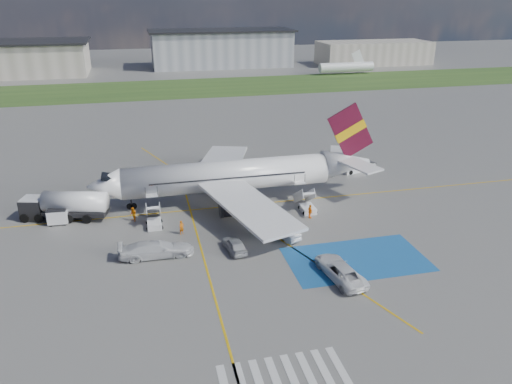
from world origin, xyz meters
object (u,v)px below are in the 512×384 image
gpu_cart (58,217)px  car_silver_b (285,232)px  van_white_a (340,268)px  van_white_b (156,247)px  car_silver_a (235,245)px  belt_loader (358,168)px  fuel_tanker (66,207)px  airliner (238,175)px

gpu_cart → car_silver_b: (24.59, -9.41, -0.14)m
van_white_a → van_white_b: size_ratio=0.95×
car_silver_a → car_silver_b: (5.91, 1.64, -0.02)m
belt_loader → van_white_b: (-30.79, -19.50, 0.67)m
van_white_a → belt_loader: bearing=-124.9°
gpu_cart → car_silver_a: gpu_cart is taller
gpu_cart → van_white_a: 32.98m
gpu_cart → fuel_tanker: bearing=62.8°
car_silver_a → car_silver_b: size_ratio=1.00×
airliner → van_white_b: 17.06m
airliner → belt_loader: bearing=19.0°
car_silver_b → gpu_cart: bearing=-42.2°
belt_loader → van_white_a: (-14.15, -27.55, 0.56)m
gpu_cart → van_white_a: van_white_a is taller
airliner → gpu_cart: size_ratio=16.07×
gpu_cart → van_white_b: 14.92m
van_white_b → gpu_cart: bearing=47.4°
fuel_tanker → van_white_a: size_ratio=1.94×
fuel_tanker → gpu_cart: size_ratio=4.51×
van_white_a → van_white_b: 18.49m
car_silver_b → van_white_a: size_ratio=0.79×
belt_loader → car_silver_a: size_ratio=1.45×
van_white_b → van_white_a: bearing=-114.2°
fuel_tanker → car_silver_b: fuel_tanker is taller
car_silver_b → van_white_b: 13.92m
fuel_tanker → car_silver_a: 21.78m
car_silver_b → van_white_b: size_ratio=0.75×
gpu_cart → van_white_a: size_ratio=0.43×
airliner → car_silver_b: bearing=-76.8°
belt_loader → car_silver_b: 25.09m
car_silver_b → airliner: bearing=-98.0°
car_silver_a → van_white_b: size_ratio=0.74×
belt_loader → van_white_b: bearing=-164.6°
fuel_tanker → car_silver_a: bearing=-19.3°
van_white_a → van_white_b: bearing=-33.5°
fuel_tanker → van_white_b: 15.36m
fuel_tanker → van_white_a: 33.12m
airliner → car_silver_a: 14.03m
fuel_tanker → car_silver_b: (23.81, -10.74, -0.74)m
airliner → van_white_b: airliner is taller
belt_loader → car_silver_b: bearing=-149.4°
gpu_cart → car_silver_b: size_ratio=0.54×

